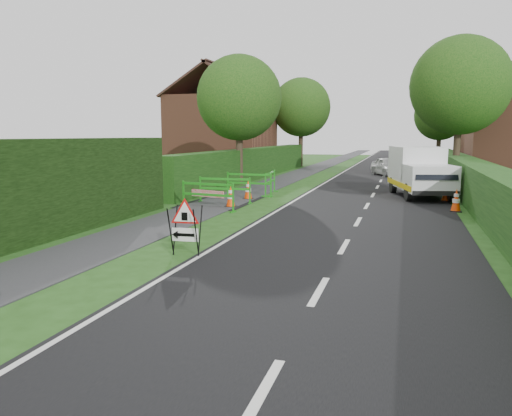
{
  "coord_description": "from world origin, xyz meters",
  "views": [
    {
      "loc": [
        3.79,
        -6.97,
        2.6
      ],
      "look_at": [
        0.33,
        4.57,
        0.83
      ],
      "focal_mm": 35.0,
      "sensor_mm": 36.0,
      "label": 1
    }
  ],
  "objects": [
    {
      "name": "ground",
      "position": [
        0.0,
        0.0,
        0.0
      ],
      "size": [
        120.0,
        120.0,
        0.0
      ],
      "primitive_type": "plane",
      "color": "#204614",
      "rests_on": "ground"
    },
    {
      "name": "traffic_cone_4",
      "position": [
        -2.29,
        12.21,
        0.39
      ],
      "size": [
        0.38,
        0.38,
        0.79
      ],
      "color": "black",
      "rests_on": "ground"
    },
    {
      "name": "footpath",
      "position": [
        -3.0,
        35.0,
        0.01
      ],
      "size": [
        2.0,
        90.0,
        0.02
      ],
      "primitive_type": "cube",
      "color": "#2D2D30",
      "rests_on": "ground"
    },
    {
      "name": "redwhite_plank",
      "position": [
        -3.17,
        10.01,
        0.0
      ],
      "size": [
        1.45,
        0.48,
        0.25
      ],
      "primitive_type": "cube",
      "rotation": [
        0.0,
        0.0,
        -0.3
      ],
      "color": "red",
      "rests_on": "ground"
    },
    {
      "name": "hedge_west_far",
      "position": [
        -5.0,
        22.0,
        0.0
      ],
      "size": [
        1.0,
        24.0,
        1.8
      ],
      "primitive_type": "cube",
      "color": "#14380F",
      "rests_on": "ground"
    },
    {
      "name": "ped_barrier_2",
      "position": [
        -2.6,
        13.31,
        0.63
      ],
      "size": [
        2.08,
        0.53,
        1.0
      ],
      "rotation": [
        0.0,
        0.0,
        -0.09
      ],
      "color": "#1D8618",
      "rests_on": "ground"
    },
    {
      "name": "ped_barrier_0",
      "position": [
        -2.71,
        8.9,
        0.63
      ],
      "size": [
        2.09,
        0.68,
        1.0
      ],
      "rotation": [
        0.0,
        0.0,
        -0.17
      ],
      "color": "#1D8618",
      "rests_on": "ground"
    },
    {
      "name": "tree_fw",
      "position": [
        -4.6,
        34.0,
        4.83
      ],
      "size": [
        4.8,
        4.8,
        7.24
      ],
      "color": "#2D2116",
      "rests_on": "ground"
    },
    {
      "name": "ped_barrier_3",
      "position": [
        -1.91,
        14.25,
        0.63
      ],
      "size": [
        0.48,
        2.08,
        1.0
      ],
      "rotation": [
        0.0,
        0.0,
        1.64
      ],
      "color": "#1D8618",
      "rests_on": "ground"
    },
    {
      "name": "traffic_cone_2",
      "position": [
        4.58,
        16.48,
        0.39
      ],
      "size": [
        0.38,
        0.38,
        0.79
      ],
      "color": "black",
      "rests_on": "ground"
    },
    {
      "name": "traffic_cone_0",
      "position": [
        5.5,
        11.08,
        0.39
      ],
      "size": [
        0.38,
        0.38,
        0.79
      ],
      "color": "black",
      "rests_on": "ground"
    },
    {
      "name": "tree_fe",
      "position": [
        6.4,
        38.0,
        4.22
      ],
      "size": [
        4.2,
        4.2,
        6.33
      ],
      "color": "#2D2116",
      "rests_on": "ground"
    },
    {
      "name": "road_surface",
      "position": [
        2.5,
        35.0,
        0.0
      ],
      "size": [
        6.0,
        90.0,
        0.02
      ],
      "primitive_type": "cube",
      "color": "black",
      "rests_on": "ground"
    },
    {
      "name": "works_van",
      "position": [
        4.37,
        15.12,
        1.11
      ],
      "size": [
        2.78,
        4.87,
        2.09
      ],
      "rotation": [
        0.0,
        0.0,
        0.23
      ],
      "color": "silver",
      "rests_on": "ground"
    },
    {
      "name": "tree_nw",
      "position": [
        -4.6,
        18.0,
        4.48
      ],
      "size": [
        4.4,
        4.4,
        6.7
      ],
      "color": "#2D2116",
      "rests_on": "ground"
    },
    {
      "name": "hedge_east",
      "position": [
        6.5,
        16.0,
        0.0
      ],
      "size": [
        1.2,
        50.0,
        1.5
      ],
      "primitive_type": "cube",
      "color": "#14380F",
      "rests_on": "ground"
    },
    {
      "name": "traffic_cone_3",
      "position": [
        -2.22,
        9.89,
        0.39
      ],
      "size": [
        0.38,
        0.38,
        0.79
      ],
      "color": "black",
      "rests_on": "ground"
    },
    {
      "name": "hatchback_car",
      "position": [
        2.75,
        26.01,
        0.6
      ],
      "size": [
        2.61,
        3.79,
        1.2
      ],
      "primitive_type": "imported",
      "rotation": [
        0.0,
        0.0,
        0.38
      ],
      "color": "silver",
      "rests_on": "ground"
    },
    {
      "name": "house_east_b",
      "position": [
        12.0,
        42.0,
        2.9
      ],
      "size": [
        7.5,
        7.4,
        7.88
      ],
      "color": "brown",
      "rests_on": "ground"
    },
    {
      "name": "tree_ne",
      "position": [
        6.4,
        22.0,
        5.17
      ],
      "size": [
        5.2,
        5.2,
        7.79
      ],
      "color": "#2D2116",
      "rests_on": "ground"
    },
    {
      "name": "triangle_sign",
      "position": [
        -0.7,
        2.62,
        0.74
      ],
      "size": [
        0.77,
        0.77,
        1.06
      ],
      "rotation": [
        0.0,
        0.0,
        0.07
      ],
      "color": "black",
      "rests_on": "ground"
    },
    {
      "name": "ped_barrier_1",
      "position": [
        -2.82,
        10.93,
        0.63
      ],
      "size": [
        2.07,
        0.42,
        1.0
      ],
      "rotation": [
        0.0,
        0.0,
        0.03
      ],
      "color": "#1D8618",
      "rests_on": "ground"
    },
    {
      "name": "house_west",
      "position": [
        -10.0,
        30.0,
        2.9
      ],
      "size": [
        7.5,
        7.4,
        7.88
      ],
      "color": "brown",
      "rests_on": "ground"
    },
    {
      "name": "traffic_cone_1",
      "position": [
        5.37,
        13.84,
        0.39
      ],
      "size": [
        0.38,
        0.38,
        0.79
      ],
      "color": "black",
      "rests_on": "ground"
    }
  ]
}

